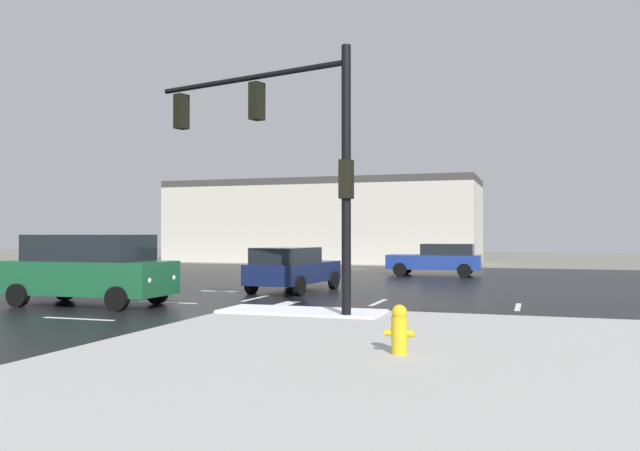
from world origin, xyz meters
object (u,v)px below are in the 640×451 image
(fire_hydrant, at_px, (399,329))
(suv_green, at_px, (89,268))
(traffic_signal_mast, at_px, (290,140))
(sedan_navy, at_px, (292,268))
(sedan_blue, at_px, (437,259))

(fire_hydrant, bearing_deg, suv_green, 151.59)
(traffic_signal_mast, relative_size, sedan_navy, 1.36)
(fire_hydrant, relative_size, suv_green, 0.16)
(traffic_signal_mast, relative_size, suv_green, 1.31)
(sedan_blue, bearing_deg, fire_hydrant, 94.80)
(fire_hydrant, bearing_deg, sedan_navy, 118.11)
(fire_hydrant, relative_size, sedan_navy, 0.17)
(sedan_blue, bearing_deg, sedan_navy, 69.35)
(sedan_blue, bearing_deg, traffic_signal_mast, 84.59)
(sedan_navy, bearing_deg, sedan_blue, -13.94)
(traffic_signal_mast, distance_m, fire_hydrant, 7.05)
(suv_green, distance_m, sedan_navy, 7.24)
(fire_hydrant, distance_m, suv_green, 11.51)
(sedan_blue, bearing_deg, suv_green, 63.78)
(suv_green, relative_size, sedan_navy, 1.04)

